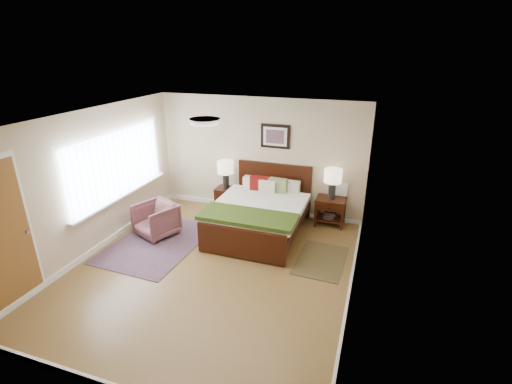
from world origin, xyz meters
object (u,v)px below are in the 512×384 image
Objects in this scene: nightstand_right at (330,209)px; nightstand_left at (226,193)px; bed at (260,209)px; lamp_right at (333,178)px; rug_persian at (157,243)px; armchair at (156,220)px; lamp_left at (226,169)px.

nightstand_left is at bearing -179.84° from nightstand_right.
bed is at bearing -147.95° from nightstand_right.
rug_persian is at bearing -148.37° from lamp_right.
lamp_right is 0.86× the size of armchair.
rug_persian is at bearing -109.87° from nightstand_left.
rug_persian is (-2.95, -1.82, -1.01)m from lamp_right.
bed is 1.57m from lamp_right.
lamp_right is 3.55m from armchair.
lamp_right is (2.30, 0.00, 0.06)m from lamp_left.
lamp_right is at bearing 49.45° from armchair.
lamp_right reaches higher than bed.
nightstand_right is at bearing 33.56° from rug_persian.
lamp_left is 1.00× the size of lamp_right.
armchair is (-3.13, -1.52, -0.04)m from nightstand_right.
bed is 1.49m from nightstand_right.
rug_persian is at bearing -149.00° from bed.
bed is 2.02m from armchair.
lamp_left reaches higher than armchair.
nightstand_right is 3.48m from rug_persian.
lamp_right reaches higher than nightstand_left.
nightstand_right is 0.28× the size of rug_persian.
nightstand_left is 0.55m from lamp_left.
bed reaches higher than nightstand_left.
bed reaches higher than nightstand_right.
bed reaches higher than lamp_left.
armchair reaches higher than nightstand_right.
lamp_left is at bearing 72.44° from rug_persian.
lamp_left is (-1.05, 0.80, 0.44)m from bed.
nightstand_left is at bearing -90.00° from lamp_left.
nightstand_right is at bearing -90.00° from lamp_right.
armchair is 0.33× the size of rug_persian.
bed reaches higher than armchair.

